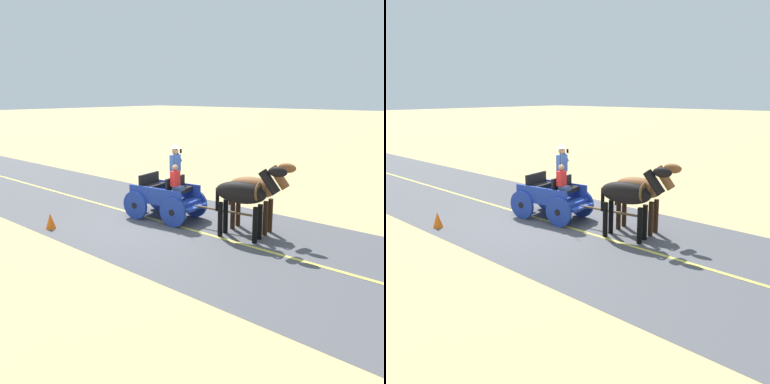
# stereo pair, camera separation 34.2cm
# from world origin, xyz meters

# --- Properties ---
(ground_plane) EXTENTS (200.00, 200.00, 0.00)m
(ground_plane) POSITION_xyz_m (0.00, 0.00, 0.00)
(ground_plane) COLOR tan
(road_surface) EXTENTS (6.48, 160.00, 0.01)m
(road_surface) POSITION_xyz_m (0.00, 0.00, 0.00)
(road_surface) COLOR #4C4C51
(road_surface) RESTS_ON ground
(road_centre_stripe) EXTENTS (0.12, 160.00, 0.00)m
(road_centre_stripe) POSITION_xyz_m (0.00, 0.00, 0.01)
(road_centre_stripe) COLOR #DBCC4C
(road_centre_stripe) RESTS_ON road_surface
(horse_drawn_carriage) EXTENTS (1.73, 4.51, 2.50)m
(horse_drawn_carriage) POSITION_xyz_m (-0.40, -0.12, 0.82)
(horse_drawn_carriage) COLOR #1E3899
(horse_drawn_carriage) RESTS_ON ground
(horse_near_side) EXTENTS (0.74, 2.14, 2.21)m
(horse_near_side) POSITION_xyz_m (-1.20, 2.83, 1.32)
(horse_near_side) COLOR brown
(horse_near_side) RESTS_ON ground
(horse_off_side) EXTENTS (0.83, 2.15, 2.21)m
(horse_off_side) POSITION_xyz_m (-0.42, 2.93, 1.32)
(horse_off_side) COLOR black
(horse_off_side) RESTS_ON ground
(traffic_cone) EXTENTS (0.32, 0.32, 0.50)m
(traffic_cone) POSITION_xyz_m (2.77, -2.14, 0.25)
(traffic_cone) COLOR orange
(traffic_cone) RESTS_ON ground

